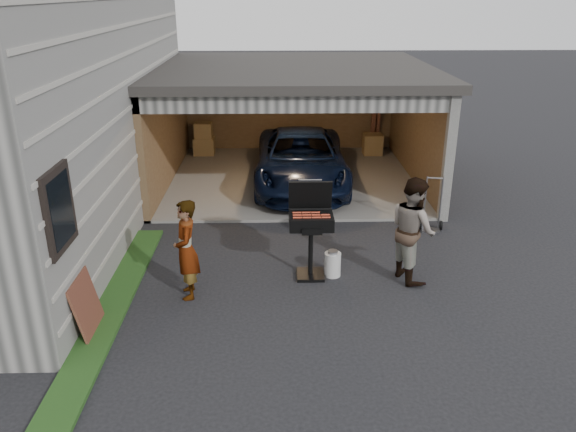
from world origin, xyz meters
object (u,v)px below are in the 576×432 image
hand_truck (431,220)px  man (413,229)px  woman (186,250)px  propane_tank (333,264)px  minivan (301,162)px  bbq_grill (311,224)px  plywood_panel (87,306)px

hand_truck → man: bearing=-104.2°
woman → man: (3.70, 0.54, 0.08)m
man → woman: bearing=81.6°
propane_tank → hand_truck: size_ratio=0.37×
minivan → bbq_grill: bearing=-89.7°
minivan → woman: size_ratio=2.90×
woman → propane_tank: (2.39, 0.63, -0.61)m
minivan → plywood_panel: 7.21m
minivan → man: man is taller
propane_tank → minivan: bearing=94.1°
man → bbq_grill: (-1.70, 0.10, 0.07)m
bbq_grill → plywood_panel: bearing=-153.1°
minivan → propane_tank: size_ratio=11.13×
minivan → bbq_grill: (-0.05, -4.71, 0.31)m
hand_truck → bbq_grill: bearing=-133.6°
man → bbq_grill: size_ratio=1.10×
bbq_grill → plywood_panel: (-3.30, -1.67, -0.54)m
woman → man: 3.74m
hand_truck → propane_tank: bearing=-128.9°
plywood_panel → hand_truck: bearing=31.3°
man → plywood_panel: bearing=90.7°
man → hand_truck: man is taller
bbq_grill → plywood_panel: bbq_grill is taller
woman → man: bearing=87.8°
bbq_grill → hand_truck: bearing=36.4°
minivan → woman: bearing=-110.0°
man → propane_tank: man is taller
man → propane_tank: (-1.31, 0.09, -0.69)m
woman → hand_truck: woman is taller
woman → man: man is taller
minivan → man: size_ratio=2.63×
woman → man: size_ratio=0.91×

